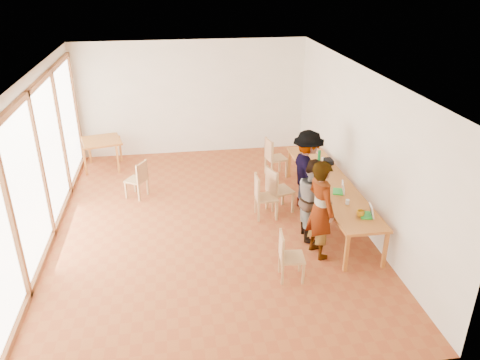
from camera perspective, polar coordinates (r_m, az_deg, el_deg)
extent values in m
plane|color=#9E5026|center=(9.41, -4.01, -5.31)|extent=(8.00, 8.00, 0.00)
cube|color=white|center=(12.55, -5.83, 9.89)|extent=(6.00, 0.10, 3.00)
cube|color=white|center=(5.27, -0.59, -12.96)|extent=(6.00, 0.10, 3.00)
cube|color=white|center=(9.44, 14.21, 4.12)|extent=(0.10, 8.00, 3.00)
cube|color=white|center=(9.06, -23.30, 1.90)|extent=(0.10, 8.00, 3.00)
cube|color=white|center=(8.32, -4.64, 12.97)|extent=(6.00, 8.00, 0.04)
cube|color=#B76828|center=(9.57, 10.94, -0.31)|extent=(0.80, 4.00, 0.05)
cube|color=#B76828|center=(8.06, 12.84, -8.73)|extent=(0.06, 0.06, 0.70)
cube|color=#B76828|center=(11.31, 6.03, 2.01)|extent=(0.06, 0.06, 0.70)
cube|color=#B76828|center=(8.32, 17.27, -8.16)|extent=(0.06, 0.06, 0.70)
cube|color=#B76828|center=(11.50, 9.31, 2.19)|extent=(0.06, 0.06, 0.70)
cube|color=#B76828|center=(12.13, -16.53, 4.60)|extent=(0.90, 0.90, 0.05)
cube|color=#B76828|center=(11.97, -18.37, 2.13)|extent=(0.05, 0.05, 0.70)
cube|color=#B76828|center=(12.68, -17.88, 3.48)|extent=(0.05, 0.05, 0.70)
cube|color=#B76828|center=(11.85, -14.66, 2.39)|extent=(0.05, 0.05, 0.70)
cube|color=#B76828|center=(12.58, -14.37, 3.74)|extent=(0.05, 0.05, 0.70)
cube|color=tan|center=(7.72, 6.35, -9.36)|extent=(0.43, 0.43, 0.04)
cube|color=tan|center=(7.58, 5.09, -8.02)|extent=(0.08, 0.39, 0.41)
cube|color=tan|center=(9.69, 4.91, -1.28)|extent=(0.58, 0.58, 0.04)
cube|color=tan|center=(9.48, 3.91, -0.12)|extent=(0.18, 0.45, 0.48)
cube|color=tan|center=(9.45, 3.23, -2.15)|extent=(0.43, 0.43, 0.04)
cube|color=tan|center=(9.31, 2.10, -0.89)|extent=(0.04, 0.43, 0.45)
cube|color=tan|center=(11.33, 4.45, 2.66)|extent=(0.52, 0.52, 0.04)
cube|color=tan|center=(11.15, 3.55, 3.73)|extent=(0.13, 0.44, 0.46)
cube|color=tan|center=(10.52, -12.57, 0.01)|extent=(0.54, 0.54, 0.04)
cube|color=tan|center=(10.33, -11.88, 0.97)|extent=(0.24, 0.35, 0.41)
imported|color=gray|center=(8.15, 9.78, -3.54)|extent=(0.60, 0.75, 1.80)
imported|color=gray|center=(8.75, 8.94, -2.27)|extent=(0.63, 0.78, 1.56)
imported|color=gray|center=(9.69, 8.17, 1.12)|extent=(0.68, 1.13, 1.72)
cube|color=green|center=(8.41, 15.06, -4.18)|extent=(0.23, 0.29, 0.03)
cube|color=white|center=(8.39, 15.75, -3.61)|extent=(0.12, 0.25, 0.22)
cube|color=green|center=(9.14, 11.85, -1.39)|extent=(0.27, 0.31, 0.03)
cube|color=white|center=(9.10, 12.49, -0.89)|extent=(0.16, 0.25, 0.22)
cube|color=green|center=(9.95, 9.53, 1.05)|extent=(0.23, 0.28, 0.02)
cube|color=white|center=(9.96, 9.97, 1.59)|extent=(0.13, 0.23, 0.20)
imported|color=#CD8F0F|center=(8.36, 14.47, -3.97)|extent=(0.18, 0.18, 0.11)
cylinder|color=#137631|center=(10.38, 9.62, 2.84)|extent=(0.07, 0.07, 0.28)
cylinder|color=silver|center=(8.71, 12.96, -2.63)|extent=(0.07, 0.07, 0.09)
cylinder|color=white|center=(10.56, 10.10, 2.56)|extent=(0.08, 0.08, 0.06)
cube|color=#F7578F|center=(10.94, 9.51, 3.27)|extent=(0.05, 0.10, 0.01)
cube|color=black|center=(10.41, 10.76, 2.26)|extent=(0.16, 0.26, 0.09)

